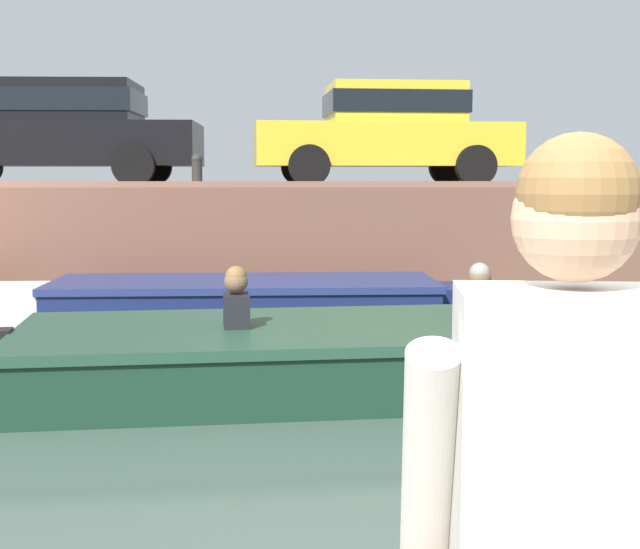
# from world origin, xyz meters

# --- Properties ---
(ground_plane) EXTENTS (400.00, 400.00, 0.00)m
(ground_plane) POSITION_xyz_m (0.00, 4.90, 0.00)
(ground_plane) COLOR #42564C
(far_quay_wall) EXTENTS (60.00, 6.00, 1.56)m
(far_quay_wall) POSITION_xyz_m (0.00, 12.81, 0.78)
(far_quay_wall) COLOR brown
(far_quay_wall) RESTS_ON ground
(far_wall_coping) EXTENTS (60.00, 0.24, 0.08)m
(far_wall_coping) POSITION_xyz_m (0.00, 9.93, 1.60)
(far_wall_coping) COLOR #925F4C
(far_wall_coping) RESTS_ON far_quay_wall
(boat_moored_central_navy) EXTENTS (5.32, 1.64, 0.51)m
(boat_moored_central_navy) POSITION_xyz_m (-0.46, 8.40, 0.25)
(boat_moored_central_navy) COLOR navy
(boat_moored_central_navy) RESTS_ON ground
(motorboat_passing) EXTENTS (7.02, 2.38, 1.01)m
(motorboat_passing) POSITION_xyz_m (0.75, 5.14, 0.27)
(motorboat_passing) COLOR #193828
(motorboat_passing) RESTS_ON ground
(car_left_inner_black) EXTENTS (4.42, 2.08, 1.54)m
(car_left_inner_black) POSITION_xyz_m (-3.54, 11.77, 2.41)
(car_left_inner_black) COLOR black
(car_left_inner_black) RESTS_ON far_quay_wall
(car_centre_yellow) EXTENTS (4.01, 2.00, 1.54)m
(car_centre_yellow) POSITION_xyz_m (1.45, 11.77, 2.41)
(car_centre_yellow) COLOR yellow
(car_centre_yellow) RESTS_ON far_quay_wall
(mooring_bollard_mid) EXTENTS (0.15, 0.15, 0.45)m
(mooring_bollard_mid) POSITION_xyz_m (-1.33, 10.06, 1.80)
(mooring_bollard_mid) COLOR #2D2B28
(mooring_bollard_mid) RESTS_ON far_quay_wall
(person_seated_right) EXTENTS (0.56, 0.57, 0.96)m
(person_seated_right) POSITION_xyz_m (0.07, -0.55, 1.18)
(person_seated_right) COLOR #282833
(person_seated_right) RESTS_ON near_quay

